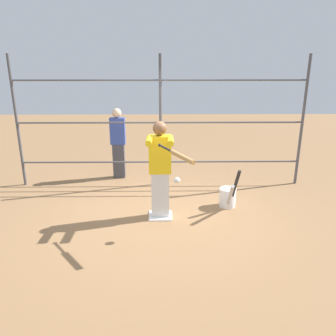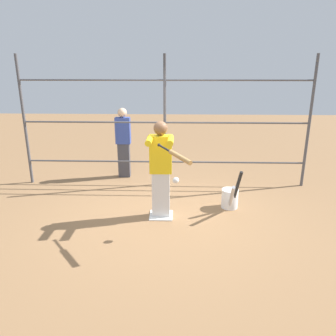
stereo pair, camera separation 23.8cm
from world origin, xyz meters
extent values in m
plane|color=olive|center=(0.00, 0.00, 0.00)|extent=(24.00, 24.00, 0.00)
cube|color=white|center=(0.00, 0.00, 0.01)|extent=(0.40, 0.40, 0.02)
cylinder|color=#4C4C51|center=(-2.98, -1.60, 1.37)|extent=(0.06, 0.06, 2.73)
cylinder|color=#4C4C51|center=(0.00, -1.60, 1.37)|extent=(0.06, 0.06, 2.73)
cylinder|color=#4C4C51|center=(2.98, -1.60, 1.37)|extent=(0.06, 0.06, 2.73)
cylinder|color=#4C4C51|center=(0.00, -1.60, 0.51)|extent=(5.96, 0.04, 0.04)
cylinder|color=#4C4C51|center=(0.00, -1.60, 1.37)|extent=(5.96, 0.04, 0.04)
cylinder|color=#4C4C51|center=(0.00, -1.60, 2.22)|extent=(5.96, 0.04, 0.04)
cube|color=silver|center=(0.00, 0.00, 0.40)|extent=(0.30, 0.19, 0.80)
cube|color=yellow|center=(0.00, 0.00, 1.12)|extent=(0.37, 0.21, 0.63)
sphere|color=brown|center=(0.00, 0.00, 1.55)|extent=(0.23, 0.23, 0.23)
cylinder|color=yellow|center=(-0.16, 0.22, 1.40)|extent=(0.10, 0.44, 0.10)
cylinder|color=yellow|center=(0.16, 0.22, 1.40)|extent=(0.10, 0.44, 0.10)
sphere|color=black|center=(0.00, 0.44, 1.38)|extent=(0.05, 0.05, 0.05)
cylinder|color=black|center=(-0.09, 0.58, 1.37)|extent=(0.21, 0.29, 0.06)
cylinder|color=#B27F42|center=(-0.31, 0.92, 1.33)|extent=(0.33, 0.45, 0.11)
sphere|color=white|center=(-0.26, 0.62, 0.89)|extent=(0.10, 0.10, 0.10)
cylinder|color=white|center=(-1.24, -0.40, 0.17)|extent=(0.30, 0.30, 0.35)
torus|color=white|center=(-1.24, -0.40, 0.35)|extent=(0.31, 0.31, 0.01)
cylinder|color=#B2B2B7|center=(-1.22, -0.09, 0.33)|extent=(0.10, 0.55, 0.61)
cylinder|color=black|center=(-1.32, -0.25, 0.41)|extent=(0.18, 0.27, 0.75)
cube|color=#3F3F47|center=(0.97, -2.07, 0.40)|extent=(0.27, 0.16, 0.80)
cube|color=#334799|center=(0.97, -2.07, 1.09)|extent=(0.33, 0.18, 0.60)
sphere|color=beige|center=(0.97, -2.07, 1.50)|extent=(0.21, 0.21, 0.21)
camera|label=1|loc=(-0.06, 5.19, 2.54)|focal=35.00mm
camera|label=2|loc=(-0.29, 5.18, 2.54)|focal=35.00mm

